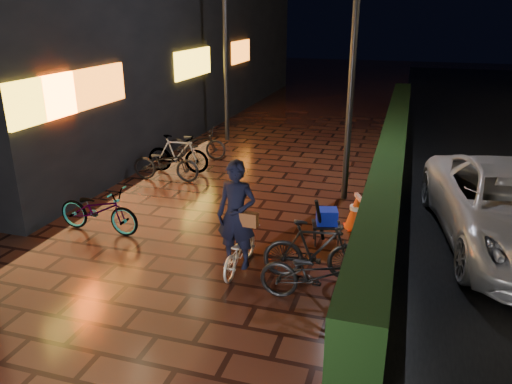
% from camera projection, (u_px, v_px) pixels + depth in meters
% --- Properties ---
extents(ground, '(80.00, 80.00, 0.00)m').
position_uv_depth(ground, '(173.00, 274.00, 8.65)').
color(ground, '#381911').
rests_on(ground, ground).
extents(hedge, '(0.70, 20.00, 1.00)m').
position_uv_depth(hedge, '(393.00, 146.00, 14.75)').
color(hedge, black).
rests_on(hedge, ground).
extents(storefront_block, '(12.09, 22.00, 9.00)m').
position_uv_depth(storefront_block, '(78.00, 4.00, 20.01)').
color(storefront_block, black).
rests_on(storefront_block, ground).
extents(lamp_post_hedge, '(0.52, 0.22, 5.46)m').
position_uv_depth(lamp_post_hedge, '(352.00, 72.00, 11.07)').
color(lamp_post_hedge, black).
rests_on(lamp_post_hedge, ground).
extents(lamp_post_sf, '(0.56, 0.22, 5.89)m').
position_uv_depth(lamp_post_sf, '(225.00, 44.00, 16.38)').
color(lamp_post_sf, black).
rests_on(lamp_post_sf, ground).
extents(cyclist, '(0.74, 1.43, 2.02)m').
position_uv_depth(cyclist, '(238.00, 232.00, 8.50)').
color(cyclist, white).
rests_on(cyclist, ground).
extents(traffic_barrier, '(1.08, 1.82, 0.75)m').
position_uv_depth(traffic_barrier, '(367.00, 225.00, 9.70)').
color(traffic_barrier, orange).
rests_on(traffic_barrier, ground).
extents(cart_assembly, '(0.64, 0.68, 1.02)m').
position_uv_depth(cart_assembly, '(326.00, 219.00, 9.60)').
color(cart_assembly, black).
rests_on(cart_assembly, ground).
extents(parked_bikes_storefront, '(2.07, 6.27, 1.06)m').
position_uv_depth(parked_bikes_storefront, '(164.00, 165.00, 13.05)').
color(parked_bikes_storefront, black).
rests_on(parked_bikes_storefront, ground).
extents(parked_bikes_hedge, '(1.98, 1.45, 1.06)m').
position_uv_depth(parked_bikes_hedge, '(316.00, 263.00, 7.96)').
color(parked_bikes_hedge, black).
rests_on(parked_bikes_hedge, ground).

